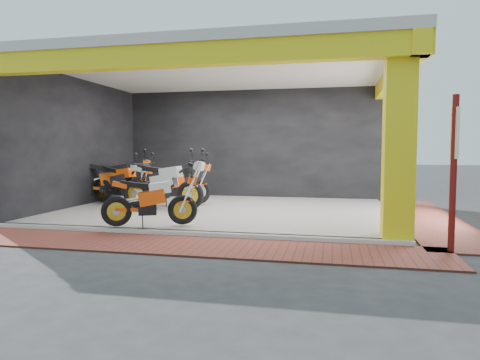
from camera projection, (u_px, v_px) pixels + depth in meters
The scene contains 17 objects.
ground at pixel (202, 227), 8.92m from camera, with size 80.00×80.00×0.00m, color #2D2D30.
showroom_floor at pixel (225, 211), 10.87m from camera, with size 8.00×6.00×0.10m, color white.
showroom_ceiling at pixel (225, 69), 10.61m from camera, with size 8.40×6.40×0.20m, color beige.
back_wall at pixel (249, 145), 13.77m from camera, with size 8.20×0.20×3.50m, color black.
left_wall at pixel (79, 144), 11.62m from camera, with size 0.20×6.20×3.50m, color black.
corner_column at pixel (399, 141), 7.27m from camera, with size 0.50×0.50×3.50m, color yellow.
header_beam_front at pixel (184, 56), 7.71m from camera, with size 8.40×0.30×0.40m, color yellow.
header_beam_right at pixel (394, 75), 9.78m from camera, with size 0.30×6.40×0.40m, color yellow.
floor_kerb at pixel (185, 234), 7.92m from camera, with size 8.00×0.20×0.10m, color white.
paver_front at pixel (170, 245), 7.17m from camera, with size 9.00×1.40×0.03m, color brown.
paver_right at pixel (427, 219), 9.84m from camera, with size 1.40×7.00×0.03m, color brown.
signpost at pixel (454, 167), 6.55m from camera, with size 0.10×0.34×2.44m.
moto_hero at pixel (183, 196), 8.43m from camera, with size 1.96×0.72×1.20m, color #EF4B0A, non-canonical shape.
moto_row_a at pixel (190, 181), 10.50m from camera, with size 2.41×0.89×1.47m, color #AAACB2, non-canonical shape.
moto_row_b at pixel (198, 180), 11.56m from camera, with size 2.24×0.83×1.37m, color #EC4909, non-canonical shape.
moto_row_c at pixel (140, 181), 11.34m from camera, with size 2.24×0.83×1.37m, color black, non-canonical shape.
moto_row_d at pixel (138, 176), 12.36m from camera, with size 2.41×0.89×1.47m, color #E75609, non-canonical shape.
Camera 1 is at (2.67, -8.45, 1.61)m, focal length 32.00 mm.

